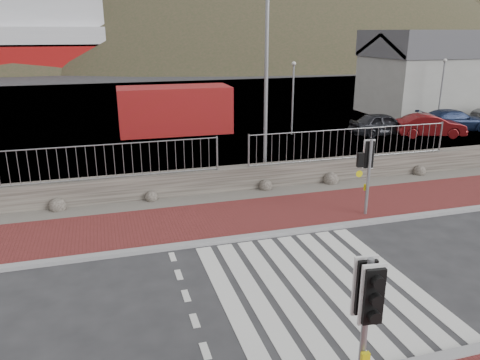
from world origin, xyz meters
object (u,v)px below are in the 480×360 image
object	(u,v)px
car_b	(430,126)
shipping_container	(175,110)
streetlight	(270,61)
traffic_signal_far	(369,162)
car_c	(454,120)
car_a	(383,124)
traffic_signal_near	(367,303)

from	to	relation	value
car_b	shipping_container	bearing A→B (deg)	84.93
streetlight	traffic_signal_far	bearing A→B (deg)	-63.98
streetlight	car_c	world-z (taller)	streetlight
car_a	car_c	bearing A→B (deg)	-87.30
streetlight	car_b	xyz separation A→B (m)	(11.54, 5.06, -4.02)
traffic_signal_near	car_c	distance (m)	24.32
car_b	traffic_signal_near	bearing A→B (deg)	155.69
traffic_signal_far	streetlight	world-z (taller)	streetlight
traffic_signal_far	car_b	bearing A→B (deg)	-129.34
traffic_signal_near	shipping_container	world-z (taller)	shipping_container
traffic_signal_near	streetlight	xyz separation A→B (m)	(2.66, 11.58, 2.77)
car_b	car_a	bearing A→B (deg)	81.84
shipping_container	car_c	world-z (taller)	shipping_container
traffic_signal_far	shipping_container	distance (m)	15.31
streetlight	car_c	xyz separation A→B (m)	(14.01, 6.08, -4.02)
streetlight	car_a	xyz separation A→B (m)	(9.18, 6.12, -4.01)
traffic_signal_near	car_c	size ratio (longest dim) A/B	0.60
car_b	car_c	world-z (taller)	car_c
shipping_container	car_a	size ratio (longest dim) A/B	1.69
car_b	streetlight	bearing A→B (deg)	129.84
car_c	shipping_container	bearing A→B (deg)	79.45
traffic_signal_far	car_c	size ratio (longest dim) A/B	0.58
traffic_signal_near	car_c	world-z (taller)	traffic_signal_near
traffic_signal_near	car_a	distance (m)	21.34
traffic_signal_far	car_a	world-z (taller)	traffic_signal_far
shipping_container	car_b	size ratio (longest dim) A/B	1.68
car_a	car_c	xyz separation A→B (m)	(4.83, -0.04, -0.02)
car_a	car_b	xyz separation A→B (m)	(2.36, -1.07, -0.02)
traffic_signal_far	shipping_container	bearing A→B (deg)	-69.24
shipping_container	car_b	xyz separation A→B (m)	(13.60, -5.29, -0.71)
traffic_signal_near	car_b	bearing A→B (deg)	55.73
traffic_signal_far	car_b	size ratio (longest dim) A/B	0.66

